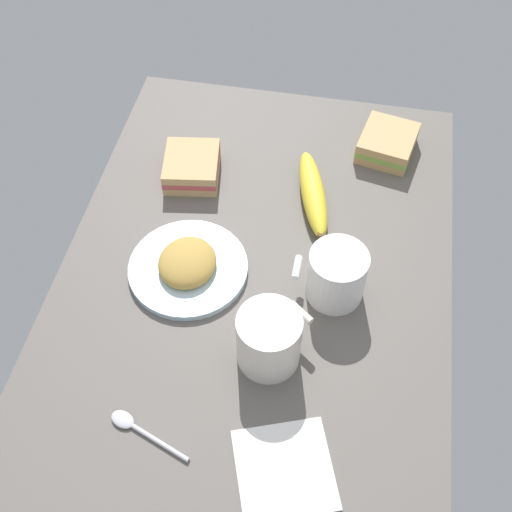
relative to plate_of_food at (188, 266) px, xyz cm
name	(u,v)px	position (x,y,z in cm)	size (l,w,h in cm)	color
tabletop	(256,270)	(2.75, -10.85, -2.32)	(90.00, 64.00, 2.00)	#5B5651
plate_of_food	(188,266)	(0.00, 0.00, 0.00)	(19.66, 19.66, 4.14)	silver
coffee_mug_black	(336,275)	(0.13, -24.04, 3.52)	(9.18, 11.43, 9.41)	white
coffee_mug_milky	(269,339)	(-13.15, -15.74, 3.83)	(11.57, 10.69, 10.03)	silver
sandwich_main	(192,167)	(21.25, 4.58, 0.88)	(12.11, 11.21, 4.40)	tan
sandwich_side	(387,143)	(34.08, -30.21, 0.88)	(12.46, 11.62, 4.40)	tan
banana	(313,193)	(18.92, -18.08, 0.73)	(20.66, 9.47, 4.10)	yellow
spoon	(137,429)	(-27.86, 0.19, -0.94)	(5.98, 12.71, 0.80)	silver
paper_napkin	(285,469)	(-29.58, -20.82, -1.17)	(12.83, 12.83, 0.30)	white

